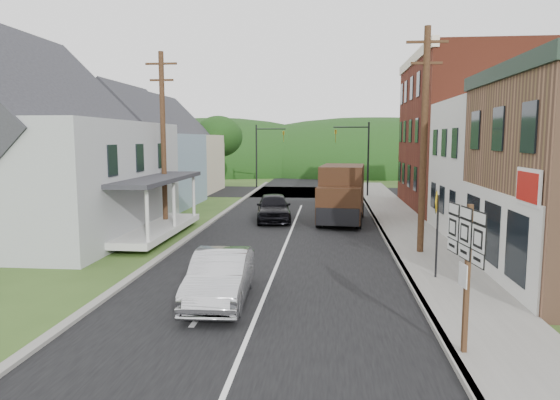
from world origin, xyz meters
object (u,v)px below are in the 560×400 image
(delivery_van, at_px, (342,194))
(warning_sign, at_px, (437,222))
(silver_sedan, at_px, (221,277))
(route_sign_cluster, at_px, (466,258))
(dark_sedan, at_px, (274,208))

(delivery_van, distance_m, warning_sign, 11.87)
(silver_sedan, height_order, route_sign_cluster, route_sign_cluster)
(dark_sedan, distance_m, warning_sign, 13.34)
(dark_sedan, relative_size, warning_sign, 1.60)
(warning_sign, bearing_deg, dark_sedan, 137.09)
(dark_sedan, distance_m, delivery_van, 3.93)
(dark_sedan, height_order, delivery_van, delivery_van)
(route_sign_cluster, relative_size, warning_sign, 1.10)
(silver_sedan, bearing_deg, delivery_van, 72.19)
(delivery_van, height_order, warning_sign, delivery_van)
(dark_sedan, distance_m, route_sign_cluster, 18.47)
(dark_sedan, bearing_deg, route_sign_cluster, -78.21)
(warning_sign, bearing_deg, silver_sedan, -140.41)
(silver_sedan, height_order, delivery_van, delivery_van)
(delivery_van, xyz_separation_m, warning_sign, (2.78, -11.53, 0.39))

